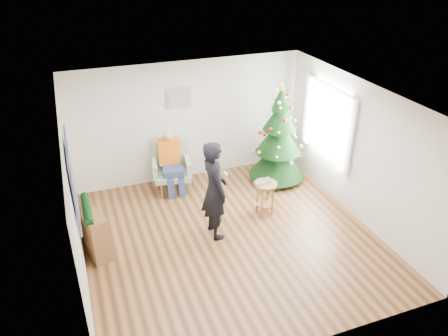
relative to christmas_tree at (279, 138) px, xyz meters
name	(u,v)px	position (x,y,z in m)	size (l,w,h in m)	color
floor	(230,238)	(-1.73, -1.66, -0.99)	(5.00, 5.00, 0.00)	brown
ceiling	(232,99)	(-1.73, -1.66, 1.61)	(5.00, 5.00, 0.00)	white
wall_back	(189,121)	(-1.73, 0.84, 0.31)	(5.00, 5.00, 0.00)	silver
wall_front	(307,270)	(-1.73, -4.16, 0.31)	(5.00, 5.00, 0.00)	silver
wall_left	(73,203)	(-4.23, -1.66, 0.31)	(5.00, 5.00, 0.00)	silver
wall_right	(358,151)	(0.77, -1.66, 0.31)	(5.00, 5.00, 0.00)	silver
window_panel	(328,122)	(0.74, -0.66, 0.51)	(0.04, 1.30, 1.40)	white
curtains	(327,122)	(0.71, -0.66, 0.51)	(0.05, 1.75, 1.50)	white
christmas_tree	(279,138)	(0.00, 0.00, 0.00)	(1.21, 1.21, 2.19)	#3F2816
stool	(265,198)	(-0.82, -1.14, -0.65)	(0.44, 0.44, 0.67)	brown
laptop	(266,183)	(-0.82, -1.14, -0.31)	(0.36, 0.24, 0.03)	silver
armchair	(172,173)	(-2.26, 0.41, -0.61)	(0.88, 0.83, 1.02)	#8BA585
seated_person	(171,161)	(-2.28, 0.35, -0.30)	(0.49, 0.67, 1.33)	navy
standing_man	(214,190)	(-1.95, -1.43, -0.07)	(0.67, 0.44, 1.82)	black
game_controller	(226,174)	(-1.75, -1.46, 0.23)	(0.04, 0.13, 0.04)	white
console	(91,230)	(-4.06, -1.13, -0.59)	(0.30, 1.00, 0.80)	brown
garland	(87,209)	(-4.06, -1.13, -0.17)	(0.14, 0.14, 0.90)	black
tapestry	(72,178)	(-4.19, -1.36, 0.56)	(0.03, 1.50, 1.15)	black
framed_picture	(179,98)	(-1.93, 0.81, 0.86)	(0.52, 0.05, 0.42)	tan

